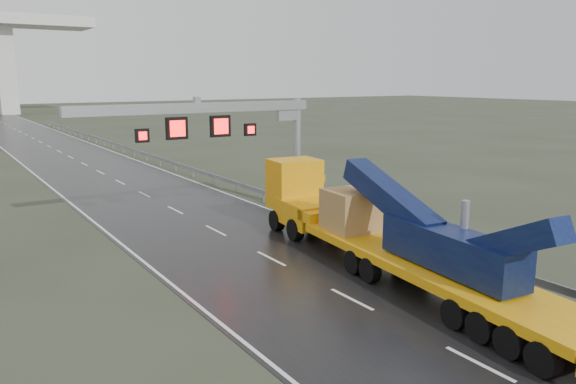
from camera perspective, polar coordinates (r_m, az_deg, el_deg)
ground at (r=19.67m, az=14.14°, el=-14.29°), size 400.00×400.00×0.00m
road at (r=54.16m, az=-18.52°, el=1.90°), size 11.00×200.00×0.02m
guardrail at (r=46.74m, az=-8.14°, el=1.80°), size 0.20×140.00×1.40m
sign_gantry at (r=33.67m, az=-5.85°, el=6.58°), size 14.90×1.20×7.42m
heavy_haul_truck at (r=26.05m, az=8.12°, el=-3.29°), size 5.05×20.55×4.78m
exit_sign_pair at (r=35.04m, az=3.15°, el=0.45°), size 1.41×0.55×2.52m
striped_barrier at (r=33.17m, az=3.52°, el=-2.31°), size 0.74×0.58×1.12m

